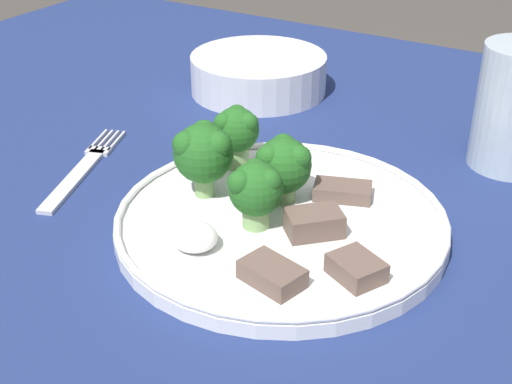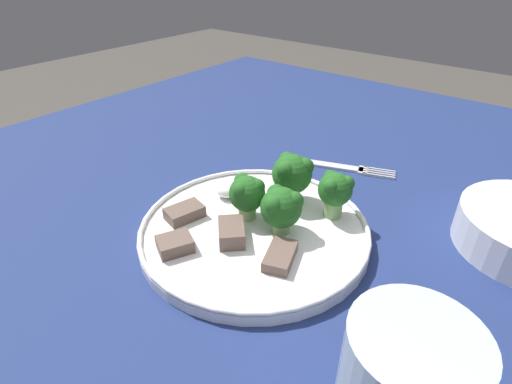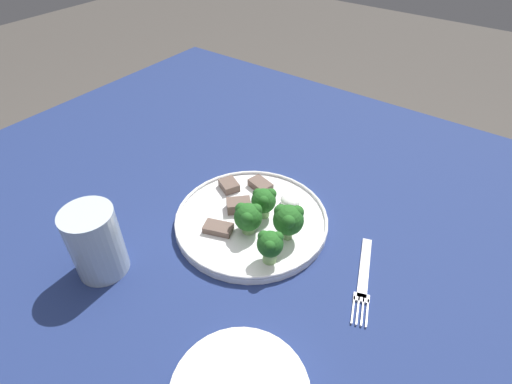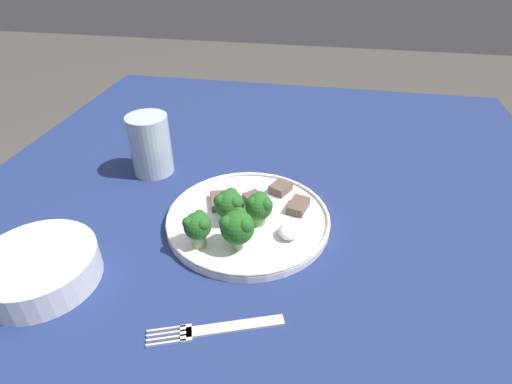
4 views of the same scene
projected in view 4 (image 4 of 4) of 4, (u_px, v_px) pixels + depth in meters
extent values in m
cube|color=navy|center=(260.00, 231.00, 0.68)|extent=(1.38, 1.14, 0.03)
cylinder|color=brown|center=(444.00, 212.00, 1.32)|extent=(0.06, 0.06, 0.69)
cylinder|color=brown|center=(154.00, 181.00, 1.48)|extent=(0.06, 0.06, 0.69)
cylinder|color=white|center=(248.00, 221.00, 0.67)|extent=(0.27, 0.27, 0.01)
torus|color=white|center=(248.00, 217.00, 0.67)|extent=(0.27, 0.27, 0.01)
cube|color=silver|center=(236.00, 326.00, 0.50)|extent=(0.06, 0.12, 0.00)
cube|color=silver|center=(186.00, 333.00, 0.50)|extent=(0.03, 0.02, 0.00)
cube|color=silver|center=(167.00, 329.00, 0.50)|extent=(0.02, 0.05, 0.00)
cube|color=silver|center=(166.00, 334.00, 0.49)|extent=(0.02, 0.05, 0.00)
cube|color=silver|center=(166.00, 338.00, 0.49)|extent=(0.02, 0.05, 0.00)
cube|color=silver|center=(166.00, 343.00, 0.48)|extent=(0.02, 0.05, 0.00)
cylinder|color=silver|center=(40.00, 268.00, 0.56)|extent=(0.16, 0.16, 0.05)
cylinder|color=white|center=(40.00, 269.00, 0.56)|extent=(0.13, 0.13, 0.03)
cylinder|color=#B2C1CC|center=(150.00, 145.00, 0.78)|extent=(0.08, 0.08, 0.12)
cylinder|color=silver|center=(152.00, 155.00, 0.80)|extent=(0.07, 0.07, 0.07)
cylinder|color=#7FA866|center=(260.00, 219.00, 0.65)|extent=(0.02, 0.02, 0.02)
sphere|color=#215B1E|center=(260.00, 206.00, 0.64)|extent=(0.04, 0.04, 0.04)
sphere|color=#215B1E|center=(262.00, 197.00, 0.64)|extent=(0.02, 0.02, 0.02)
sphere|color=#215B1E|center=(252.00, 203.00, 0.63)|extent=(0.02, 0.02, 0.02)
sphere|color=#215B1E|center=(267.00, 205.00, 0.63)|extent=(0.02, 0.02, 0.02)
cylinder|color=#7FA866|center=(230.00, 217.00, 0.66)|extent=(0.02, 0.02, 0.02)
sphere|color=#215B1E|center=(229.00, 204.00, 0.64)|extent=(0.05, 0.05, 0.05)
sphere|color=#215B1E|center=(231.00, 194.00, 0.65)|extent=(0.02, 0.02, 0.02)
sphere|color=#215B1E|center=(220.00, 201.00, 0.63)|extent=(0.02, 0.02, 0.02)
sphere|color=#215B1E|center=(236.00, 202.00, 0.63)|extent=(0.02, 0.02, 0.02)
cylinder|color=#7FA866|center=(238.00, 242.00, 0.60)|extent=(0.02, 0.02, 0.02)
sphere|color=#215B1E|center=(237.00, 227.00, 0.59)|extent=(0.05, 0.05, 0.05)
sphere|color=#215B1E|center=(239.00, 215.00, 0.59)|extent=(0.02, 0.02, 0.02)
sphere|color=#215B1E|center=(227.00, 223.00, 0.58)|extent=(0.02, 0.02, 0.02)
sphere|color=#215B1E|center=(245.00, 225.00, 0.57)|extent=(0.02, 0.02, 0.02)
cylinder|color=#7FA866|center=(199.00, 239.00, 0.61)|extent=(0.02, 0.02, 0.02)
sphere|color=#215B1E|center=(197.00, 226.00, 0.59)|extent=(0.04, 0.04, 0.04)
sphere|color=#215B1E|center=(200.00, 216.00, 0.60)|extent=(0.02, 0.02, 0.02)
sphere|color=#215B1E|center=(188.00, 223.00, 0.58)|extent=(0.02, 0.02, 0.02)
sphere|color=#215B1E|center=(203.00, 224.00, 0.58)|extent=(0.02, 0.02, 0.02)
cube|color=brown|center=(298.00, 206.00, 0.69)|extent=(0.05, 0.04, 0.01)
cube|color=brown|center=(219.00, 201.00, 0.70)|extent=(0.06, 0.04, 0.01)
cube|color=brown|center=(281.00, 188.00, 0.73)|extent=(0.05, 0.04, 0.02)
cube|color=brown|center=(256.00, 201.00, 0.69)|extent=(0.05, 0.05, 0.02)
ellipsoid|color=white|center=(289.00, 231.00, 0.63)|extent=(0.04, 0.03, 0.02)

